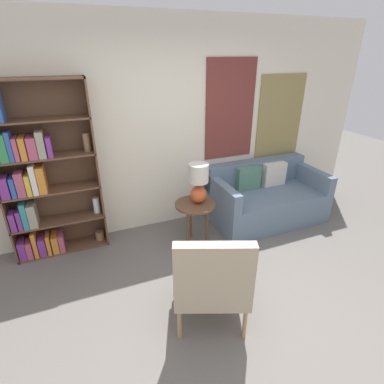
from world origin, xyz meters
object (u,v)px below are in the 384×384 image
Objects in this scene: armchair at (212,279)px; table_lamp at (198,182)px; couch at (265,198)px; bookshelf at (38,181)px; side_table at (195,208)px.

armchair is 1.37m from table_lamp.
couch is (1.57, 1.47, -0.21)m from armchair.
bookshelf is at bearing 164.20° from table_lamp.
couch is at bearing 10.41° from table_lamp.
table_lamp is (-1.16, -0.21, 0.53)m from couch.
side_table is at bearing 73.65° from armchair.
bookshelf reaches higher than table_lamp.
couch is 1.25m from side_table.
side_table is 0.35m from table_lamp.
side_table is (-1.21, -0.23, 0.19)m from couch.
table_lamp is at bearing -15.80° from bookshelf.
couch is 3.22× the size of table_lamp.
table_lamp is at bearing -169.59° from couch.
side_table is at bearing -157.42° from table_lamp.
bookshelf is 3.54× the size of side_table.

